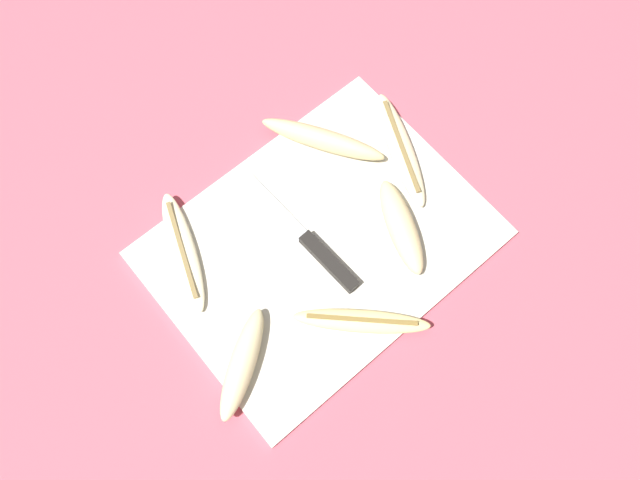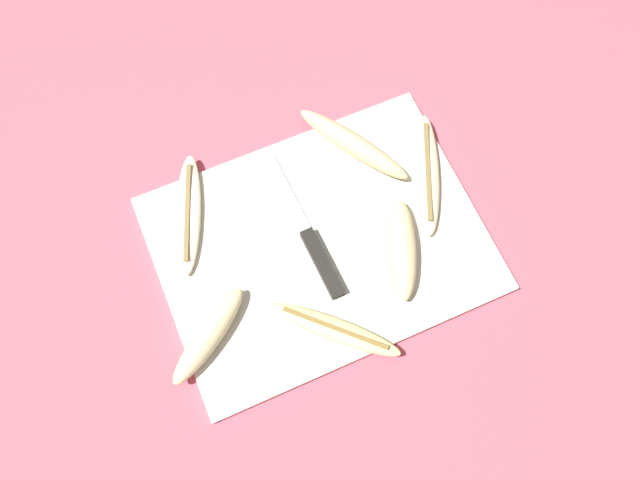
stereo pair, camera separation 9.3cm
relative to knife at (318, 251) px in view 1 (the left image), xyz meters
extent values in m
plane|color=#C65160|center=(0.01, 0.01, -0.02)|extent=(4.00, 4.00, 0.00)
cube|color=beige|center=(0.01, 0.01, -0.01)|extent=(0.48, 0.37, 0.01)
cube|color=black|center=(0.00, -0.02, 0.00)|extent=(0.02, 0.11, 0.02)
cube|color=#B7BABF|center=(0.00, 0.10, -0.01)|extent=(0.03, 0.14, 0.00)
ellipsoid|color=beige|center=(-0.15, 0.13, 0.00)|extent=(0.11, 0.20, 0.02)
cube|color=olive|center=(-0.15, 0.13, 0.01)|extent=(0.06, 0.15, 0.00)
ellipsoid|color=beige|center=(-0.19, -0.06, 0.01)|extent=(0.15, 0.12, 0.03)
ellipsoid|color=beige|center=(0.12, -0.05, 0.01)|extent=(0.10, 0.16, 0.03)
ellipsoid|color=beige|center=(0.21, 0.05, 0.00)|extent=(0.12, 0.20, 0.02)
cube|color=olive|center=(0.21, 0.05, 0.01)|extent=(0.08, 0.15, 0.00)
ellipsoid|color=#EDD689|center=(-0.02, -0.12, 0.00)|extent=(0.16, 0.16, 0.02)
cube|color=olive|center=(-0.02, -0.12, 0.01)|extent=(0.12, 0.11, 0.00)
ellipsoid|color=beige|center=(0.12, 0.13, 0.01)|extent=(0.13, 0.19, 0.04)
camera|label=1|loc=(-0.19, -0.23, 0.88)|focal=35.00mm
camera|label=2|loc=(-0.11, -0.28, 0.88)|focal=35.00mm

